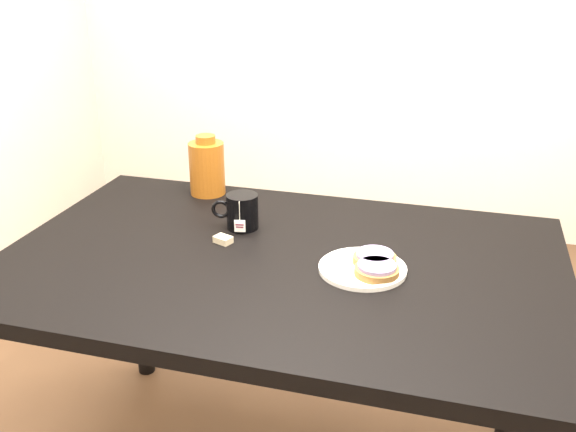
{
  "coord_description": "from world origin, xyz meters",
  "views": [
    {
      "loc": [
        0.41,
        -1.38,
        1.47
      ],
      "look_at": [
        -0.01,
        0.12,
        0.81
      ],
      "focal_mm": 40.0,
      "sensor_mm": 36.0,
      "label": 1
    }
  ],
  "objects": [
    {
      "name": "table",
      "position": [
        0.0,
        0.0,
        0.67
      ],
      "size": [
        1.4,
        0.9,
        0.75
      ],
      "color": "black",
      "rests_on": "ground_plane"
    },
    {
      "name": "bagel_package",
      "position": [
        -0.35,
        0.37,
        0.84
      ],
      "size": [
        0.13,
        0.13,
        0.19
      ],
      "rotation": [
        0.0,
        0.0,
        0.19
      ],
      "color": "#6A330E",
      "rests_on": "table"
    },
    {
      "name": "bagel_front",
      "position": [
        0.25,
        -0.05,
        0.77
      ],
      "size": [
        0.14,
        0.14,
        0.03
      ],
      "color": "brown",
      "rests_on": "plate"
    },
    {
      "name": "plate",
      "position": [
        0.21,
        -0.02,
        0.76
      ],
      "size": [
        0.21,
        0.21,
        0.02
      ],
      "color": "white",
      "rests_on": "table"
    },
    {
      "name": "teabag_pouch",
      "position": [
        -0.17,
        0.04,
        0.76
      ],
      "size": [
        0.05,
        0.05,
        0.02
      ],
      "primitive_type": "cube",
      "rotation": [
        0.0,
        0.0,
        -0.36
      ],
      "color": "#C6B793",
      "rests_on": "table"
    },
    {
      "name": "bagel_back",
      "position": [
        0.24,
        0.01,
        0.77
      ],
      "size": [
        0.14,
        0.14,
        0.03
      ],
      "color": "brown",
      "rests_on": "plate"
    },
    {
      "name": "mug",
      "position": [
        -0.15,
        0.15,
        0.8
      ],
      "size": [
        0.14,
        0.1,
        0.1
      ],
      "rotation": [
        0.0,
        0.0,
        0.19
      ],
      "color": "black",
      "rests_on": "table"
    }
  ]
}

